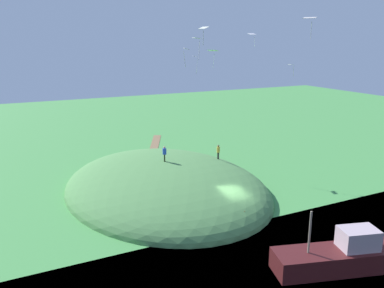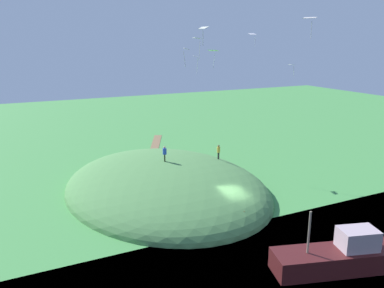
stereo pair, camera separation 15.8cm
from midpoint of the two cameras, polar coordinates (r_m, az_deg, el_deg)
name	(u,v)px [view 2 (the right image)]	position (r m, az deg, el deg)	size (l,w,h in m)	color
ground_plane	(235,212)	(36.68, 6.27, -9.77)	(160.00, 160.00, 0.00)	#448E45
grass_hill	(165,189)	(42.04, -3.73, -6.45)	(26.02, 20.25, 5.62)	#4E8547
dirt_path	(155,148)	(57.83, -5.32, -0.56)	(16.00, 1.20, 0.04)	brown
boat_on_lake	(341,256)	(29.62, 20.74, -14.88)	(4.81, 9.23, 4.42)	#461718
person_near_shore	(165,152)	(41.51, -3.85, -1.15)	(0.55, 0.55, 1.64)	black
person_with_child	(219,150)	(45.11, 3.94, -0.89)	(0.47, 0.47, 1.68)	#2D2A27
kite_2	(196,58)	(48.29, 0.66, 12.30)	(1.01, 0.87, 2.21)	silver
kite_3	(310,19)	(38.07, 16.75, 16.89)	(1.36, 1.27, 1.91)	silver
kite_4	(186,51)	(35.69, -0.71, 13.30)	(0.76, 0.68, 1.65)	white
kite_5	(292,66)	(46.21, 14.26, 10.89)	(0.70, 0.52, 1.34)	white
kite_6	(197,39)	(43.14, 0.87, 14.84)	(1.19, 0.94, 2.29)	white
kite_7	(253,35)	(48.10, 8.83, 15.28)	(0.65, 0.90, 1.57)	white
kite_8	(203,29)	(32.13, 1.80, 16.21)	(0.86, 0.70, 1.43)	white
kite_9	(213,51)	(47.32, 3.19, 13.21)	(1.43, 1.35, 2.07)	white
mooring_post	(244,219)	(34.01, 7.60, -10.60)	(0.14, 0.14, 1.33)	brown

